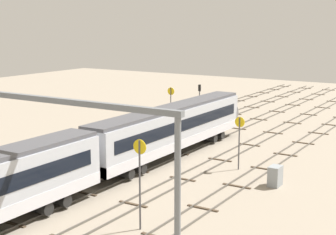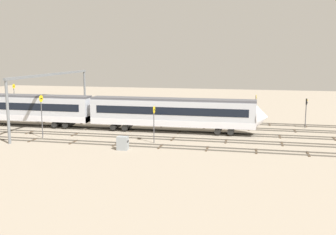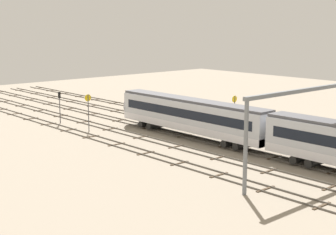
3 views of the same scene
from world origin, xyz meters
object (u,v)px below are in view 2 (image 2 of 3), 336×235
object	(u,v)px
speed_sign_far_trackside	(14,95)
signal_light_trackside_approach	(306,109)
speed_sign_distant_end	(42,111)
signal_light_trackside_departure	(42,104)
speed_sign_near_foreground	(256,106)
train	(22,109)
speed_sign_mid_trackside	(154,119)
relay_cabinet	(123,143)
overhead_gantry	(53,85)

from	to	relation	value
speed_sign_far_trackside	signal_light_trackside_approach	size ratio (longest dim) A/B	1.24
speed_sign_distant_end	signal_light_trackside_departure	size ratio (longest dim) A/B	1.45
speed_sign_near_foreground	signal_light_trackside_approach	xyz separation A→B (m)	(7.54, 0.03, -0.29)
signal_light_trackside_departure	speed_sign_far_trackside	bearing A→B (deg)	151.29
speed_sign_distant_end	signal_light_trackside_departure	world-z (taller)	speed_sign_distant_end
train	signal_light_trackside_departure	xyz separation A→B (m)	(-0.22, 6.52, 0.01)
speed_sign_near_foreground	speed_sign_distant_end	size ratio (longest dim) A/B	0.85
train	speed_sign_distant_end	world-z (taller)	speed_sign_distant_end
speed_sign_mid_trackside	train	bearing A→B (deg)	162.48
speed_sign_near_foreground	signal_light_trackside_approach	world-z (taller)	speed_sign_near_foreground
speed_sign_distant_end	relay_cabinet	bearing A→B (deg)	-18.07
speed_sign_far_trackside	signal_light_trackside_approach	xyz separation A→B (m)	(52.10, -3.52, -0.56)
speed_sign_mid_trackside	speed_sign_distant_end	world-z (taller)	speed_sign_distant_end
speed_sign_distant_end	relay_cabinet	xyz separation A→B (m)	(12.82, -4.18, -2.94)
overhead_gantry	relay_cabinet	world-z (taller)	overhead_gantry
overhead_gantry	signal_light_trackside_departure	xyz separation A→B (m)	(-5.76, 6.52, -3.93)
overhead_gantry	speed_sign_distant_end	distance (m)	8.44
overhead_gantry	signal_light_trackside_approach	distance (m)	39.01
train	speed_sign_mid_trackside	size ratio (longest dim) A/B	15.80
speed_sign_far_trackside	speed_sign_distant_end	distance (m)	24.75
relay_cabinet	speed_sign_far_trackside	bearing A→B (deg)	141.91
train	speed_sign_distant_end	bearing A→B (deg)	-44.09
relay_cabinet	speed_sign_near_foreground	bearing A→B (deg)	51.29
overhead_gantry	speed_sign_mid_trackside	bearing A→B (deg)	-22.47
overhead_gantry	speed_sign_near_foreground	world-z (taller)	overhead_gantry
train	signal_light_trackside_approach	distance (m)	44.30
train	signal_light_trackside_departure	distance (m)	6.53
overhead_gantry	relay_cabinet	bearing A→B (deg)	-37.94
signal_light_trackside_approach	relay_cabinet	world-z (taller)	signal_light_trackside_approach
speed_sign_mid_trackside	overhead_gantry	bearing A→B (deg)	157.53
overhead_gantry	speed_sign_distant_end	world-z (taller)	overhead_gantry
overhead_gantry	speed_sign_far_trackside	bearing A→B (deg)	141.75
signal_light_trackside_approach	signal_light_trackside_departure	world-z (taller)	signal_light_trackside_approach
signal_light_trackside_approach	speed_sign_mid_trackside	bearing A→B (deg)	-143.62
signal_light_trackside_approach	speed_sign_distant_end	bearing A→B (deg)	-157.11
speed_sign_mid_trackside	signal_light_trackside_departure	bearing A→B (deg)	149.51
train	speed_sign_distant_end	size ratio (longest dim) A/B	12.88
signal_light_trackside_departure	relay_cabinet	world-z (taller)	signal_light_trackside_departure
speed_sign_near_foreground	signal_light_trackside_departure	bearing A→B (deg)	-178.49
signal_light_trackside_approach	train	bearing A→B (deg)	-170.24
overhead_gantry	speed_sign_distant_end	bearing A→B (deg)	-73.15
speed_sign_far_trackside	signal_light_trackside_departure	bearing A→B (deg)	-28.71
overhead_gantry	speed_sign_far_trackside	distance (m)	18.07
overhead_gantry	signal_light_trackside_departure	world-z (taller)	overhead_gantry
overhead_gantry	speed_sign_near_foreground	bearing A→B (deg)	13.74
speed_sign_distant_end	signal_light_trackside_approach	xyz separation A→B (m)	(35.81, 15.12, -0.78)
speed_sign_near_foreground	relay_cabinet	xyz separation A→B (m)	(-15.44, -19.27, -2.45)
speed_sign_near_foreground	speed_sign_far_trackside	world-z (taller)	speed_sign_far_trackside
speed_sign_mid_trackside	speed_sign_far_trackside	bearing A→B (deg)	149.97
speed_sign_mid_trackside	relay_cabinet	bearing A→B (deg)	-122.01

